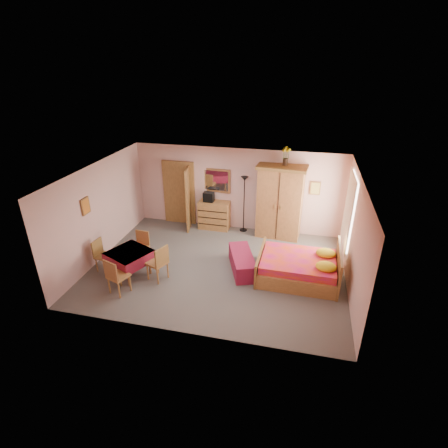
% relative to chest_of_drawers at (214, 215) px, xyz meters
% --- Properties ---
extents(floor, '(6.50, 6.50, 0.00)m').
position_rel_chest_of_drawers_xyz_m(floor, '(0.68, -2.29, -0.46)').
color(floor, '#625C56').
rests_on(floor, ground).
extents(ceiling, '(6.50, 6.50, 0.00)m').
position_rel_chest_of_drawers_xyz_m(ceiling, '(0.68, -2.29, 2.14)').
color(ceiling, brown).
rests_on(ceiling, wall_back).
extents(wall_back, '(6.50, 0.10, 2.60)m').
position_rel_chest_of_drawers_xyz_m(wall_back, '(0.68, 0.21, 0.84)').
color(wall_back, '#D6A59B').
rests_on(wall_back, floor).
extents(wall_front, '(6.50, 0.10, 2.60)m').
position_rel_chest_of_drawers_xyz_m(wall_front, '(0.68, -4.79, 0.84)').
color(wall_front, '#D6A59B').
rests_on(wall_front, floor).
extents(wall_left, '(0.10, 5.00, 2.60)m').
position_rel_chest_of_drawers_xyz_m(wall_left, '(-2.57, -2.29, 0.84)').
color(wall_left, '#D6A59B').
rests_on(wall_left, floor).
extents(wall_right, '(0.10, 5.00, 2.60)m').
position_rel_chest_of_drawers_xyz_m(wall_right, '(3.93, -2.29, 0.84)').
color(wall_right, '#D6A59B').
rests_on(wall_right, floor).
extents(doorway, '(1.06, 0.12, 2.15)m').
position_rel_chest_of_drawers_xyz_m(doorway, '(-1.22, 0.18, 0.57)').
color(doorway, '#9E6B35').
rests_on(doorway, floor).
extents(window, '(0.08, 1.40, 1.95)m').
position_rel_chest_of_drawers_xyz_m(window, '(3.89, -1.09, 0.99)').
color(window, white).
rests_on(window, wall_right).
extents(picture_left, '(0.04, 0.32, 0.42)m').
position_rel_chest_of_drawers_xyz_m(picture_left, '(-2.54, -2.89, 1.24)').
color(picture_left, orange).
rests_on(picture_left, wall_left).
extents(picture_back, '(0.30, 0.04, 0.40)m').
position_rel_chest_of_drawers_xyz_m(picture_back, '(3.03, 0.18, 1.09)').
color(picture_back, '#D8BF59').
rests_on(picture_back, wall_back).
extents(chest_of_drawers, '(0.98, 0.49, 0.92)m').
position_rel_chest_of_drawers_xyz_m(chest_of_drawers, '(0.00, 0.00, 0.00)').
color(chest_of_drawers, '#A97039').
rests_on(chest_of_drawers, floor).
extents(wall_mirror, '(0.97, 0.13, 0.76)m').
position_rel_chest_of_drawers_xyz_m(wall_mirror, '(0.00, 0.21, 1.09)').
color(wall_mirror, white).
rests_on(wall_mirror, wall_back).
extents(stereo, '(0.33, 0.25, 0.30)m').
position_rel_chest_of_drawers_xyz_m(stereo, '(-0.17, -0.02, 0.61)').
color(stereo, black).
rests_on(stereo, chest_of_drawers).
extents(floor_lamp, '(0.26, 0.26, 1.80)m').
position_rel_chest_of_drawers_xyz_m(floor_lamp, '(0.95, 0.03, 0.44)').
color(floor_lamp, black).
rests_on(floor_lamp, floor).
extents(wardrobe, '(1.49, 0.86, 2.24)m').
position_rel_chest_of_drawers_xyz_m(wardrobe, '(2.05, -0.08, 0.66)').
color(wardrobe, '#A96B39').
rests_on(wardrobe, floor).
extents(sunflower_vase, '(0.23, 0.23, 0.54)m').
position_rel_chest_of_drawers_xyz_m(sunflower_vase, '(2.12, -0.01, 2.05)').
color(sunflower_vase, yellow).
rests_on(sunflower_vase, wardrobe).
extents(bed, '(2.01, 1.60, 0.92)m').
position_rel_chest_of_drawers_xyz_m(bed, '(2.74, -2.27, 0.00)').
color(bed, '#C51368').
rests_on(bed, floor).
extents(bench, '(0.96, 1.48, 0.46)m').
position_rel_chest_of_drawers_xyz_m(bench, '(1.32, -2.24, -0.23)').
color(bench, maroon).
rests_on(bench, floor).
extents(dining_table, '(1.23, 1.23, 0.68)m').
position_rel_chest_of_drawers_xyz_m(dining_table, '(-1.38, -3.12, -0.12)').
color(dining_table, maroon).
rests_on(dining_table, floor).
extents(chair_south, '(0.53, 0.53, 0.92)m').
position_rel_chest_of_drawers_xyz_m(chair_south, '(-1.30, -3.84, 0.00)').
color(chair_south, '#9E6B35').
rests_on(chair_south, floor).
extents(chair_north, '(0.42, 0.42, 0.85)m').
position_rel_chest_of_drawers_xyz_m(chair_north, '(-1.41, -2.46, -0.03)').
color(chair_north, '#A67438').
rests_on(chair_north, floor).
extents(chair_west, '(0.42, 0.42, 0.85)m').
position_rel_chest_of_drawers_xyz_m(chair_west, '(-2.13, -3.05, -0.03)').
color(chair_west, olive).
rests_on(chair_west, floor).
extents(chair_east, '(0.56, 0.56, 0.95)m').
position_rel_chest_of_drawers_xyz_m(chair_east, '(-0.65, -3.12, 0.01)').
color(chair_east, '#AC723A').
rests_on(chair_east, floor).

